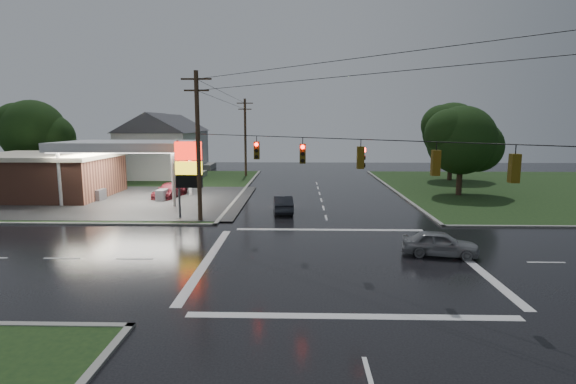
{
  "coord_description": "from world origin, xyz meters",
  "views": [
    {
      "loc": [
        -2.04,
        -23.23,
        7.32
      ],
      "look_at": [
        -2.79,
        4.61,
        3.0
      ],
      "focal_mm": 28.0,
      "sensor_mm": 36.0,
      "label": 1
    }
  ],
  "objects_px": {
    "pylon_sign": "(189,167)",
    "utility_pole_n": "(245,136)",
    "house_near": "(158,145)",
    "gas_station": "(58,172)",
    "tree_ne_far": "(453,132)",
    "house_far": "(175,141)",
    "tree_nw_behind": "(34,132)",
    "tree_ne_near": "(463,140)",
    "car_north": "(283,204)",
    "car_crossing": "(440,243)",
    "utility_pole_nw": "(198,145)",
    "car_pump": "(170,190)"
  },
  "relations": [
    {
      "from": "car_crossing",
      "to": "house_far",
      "type": "bearing_deg",
      "value": 42.26
    },
    {
      "from": "tree_ne_far",
      "to": "car_crossing",
      "type": "bearing_deg",
      "value": -109.15
    },
    {
      "from": "pylon_sign",
      "to": "house_far",
      "type": "distance_m",
      "value": 39.21
    },
    {
      "from": "utility_pole_nw",
      "to": "house_near",
      "type": "bearing_deg",
      "value": 113.37
    },
    {
      "from": "pylon_sign",
      "to": "house_near",
      "type": "xyz_separation_m",
      "value": [
        -10.45,
        25.5,
        0.39
      ]
    },
    {
      "from": "house_far",
      "to": "car_pump",
      "type": "distance_m",
      "value": 29.03
    },
    {
      "from": "tree_nw_behind",
      "to": "tree_ne_far",
      "type": "height_order",
      "value": "tree_nw_behind"
    },
    {
      "from": "pylon_sign",
      "to": "tree_ne_far",
      "type": "bearing_deg",
      "value": 40.35
    },
    {
      "from": "utility_pole_nw",
      "to": "tree_ne_near",
      "type": "relative_size",
      "value": 1.22
    },
    {
      "from": "gas_station",
      "to": "pylon_sign",
      "type": "distance_m",
      "value": 17.81
    },
    {
      "from": "gas_station",
      "to": "utility_pole_nw",
      "type": "relative_size",
      "value": 2.38
    },
    {
      "from": "house_near",
      "to": "house_far",
      "type": "relative_size",
      "value": 1.0
    },
    {
      "from": "pylon_sign",
      "to": "tree_ne_near",
      "type": "distance_m",
      "value": 27.23
    },
    {
      "from": "pylon_sign",
      "to": "car_crossing",
      "type": "bearing_deg",
      "value": -30.12
    },
    {
      "from": "house_far",
      "to": "tree_ne_near",
      "type": "relative_size",
      "value": 1.23
    },
    {
      "from": "pylon_sign",
      "to": "utility_pole_n",
      "type": "relative_size",
      "value": 0.57
    },
    {
      "from": "house_near",
      "to": "car_pump",
      "type": "distance_m",
      "value": 17.43
    },
    {
      "from": "tree_ne_far",
      "to": "house_near",
      "type": "bearing_deg",
      "value": 176.99
    },
    {
      "from": "gas_station",
      "to": "utility_pole_nw",
      "type": "xyz_separation_m",
      "value": [
        16.18,
        -10.2,
        3.17
      ]
    },
    {
      "from": "utility_pole_n",
      "to": "tree_ne_far",
      "type": "relative_size",
      "value": 1.07
    },
    {
      "from": "gas_station",
      "to": "car_crossing",
      "type": "relative_size",
      "value": 6.39
    },
    {
      "from": "car_crossing",
      "to": "gas_station",
      "type": "bearing_deg",
      "value": 71.06
    },
    {
      "from": "tree_ne_near",
      "to": "gas_station",
      "type": "bearing_deg",
      "value": -176.7
    },
    {
      "from": "car_north",
      "to": "tree_nw_behind",
      "type": "bearing_deg",
      "value": -34.41
    },
    {
      "from": "house_near",
      "to": "car_crossing",
      "type": "height_order",
      "value": "house_near"
    },
    {
      "from": "pylon_sign",
      "to": "utility_pole_n",
      "type": "height_order",
      "value": "utility_pole_n"
    },
    {
      "from": "house_near",
      "to": "car_crossing",
      "type": "xyz_separation_m",
      "value": [
        26.67,
        -34.91,
        -3.71
      ]
    },
    {
      "from": "pylon_sign",
      "to": "car_pump",
      "type": "distance_m",
      "value": 11.04
    },
    {
      "from": "tree_nw_behind",
      "to": "tree_ne_near",
      "type": "distance_m",
      "value": 48.65
    },
    {
      "from": "pylon_sign",
      "to": "car_north",
      "type": "height_order",
      "value": "pylon_sign"
    },
    {
      "from": "car_north",
      "to": "house_far",
      "type": "bearing_deg",
      "value": -67.34
    },
    {
      "from": "house_far",
      "to": "tree_ne_near",
      "type": "distance_m",
      "value": 44.5
    },
    {
      "from": "pylon_sign",
      "to": "house_far",
      "type": "relative_size",
      "value": 0.54
    },
    {
      "from": "gas_station",
      "to": "tree_nw_behind",
      "type": "relative_size",
      "value": 2.62
    },
    {
      "from": "tree_ne_near",
      "to": "tree_nw_behind",
      "type": "bearing_deg",
      "value": 170.53
    },
    {
      "from": "utility_pole_n",
      "to": "tree_nw_behind",
      "type": "bearing_deg",
      "value": -161.79
    },
    {
      "from": "pylon_sign",
      "to": "house_near",
      "type": "bearing_deg",
      "value": 112.28
    },
    {
      "from": "house_far",
      "to": "tree_nw_behind",
      "type": "relative_size",
      "value": 1.1
    },
    {
      "from": "utility_pole_nw",
      "to": "tree_ne_near",
      "type": "bearing_deg",
      "value": 27.86
    },
    {
      "from": "pylon_sign",
      "to": "tree_nw_behind",
      "type": "xyz_separation_m",
      "value": [
        -23.34,
        19.49,
        2.17
      ]
    },
    {
      "from": "tree_ne_near",
      "to": "tree_ne_far",
      "type": "bearing_deg",
      "value": 75.93
    },
    {
      "from": "gas_station",
      "to": "utility_pole_n",
      "type": "height_order",
      "value": "utility_pole_n"
    },
    {
      "from": "gas_station",
      "to": "tree_ne_near",
      "type": "relative_size",
      "value": 2.92
    },
    {
      "from": "utility_pole_n",
      "to": "car_north",
      "type": "bearing_deg",
      "value": -76.36
    },
    {
      "from": "gas_station",
      "to": "tree_ne_far",
      "type": "bearing_deg",
      "value": 18.46
    },
    {
      "from": "utility_pole_nw",
      "to": "utility_pole_n",
      "type": "height_order",
      "value": "utility_pole_nw"
    },
    {
      "from": "car_crossing",
      "to": "utility_pole_n",
      "type": "bearing_deg",
      "value": 34.13
    },
    {
      "from": "utility_pole_nw",
      "to": "car_pump",
      "type": "bearing_deg",
      "value": 116.79
    },
    {
      "from": "gas_station",
      "to": "car_crossing",
      "type": "bearing_deg",
      "value": -30.66
    },
    {
      "from": "house_near",
      "to": "tree_ne_near",
      "type": "relative_size",
      "value": 1.23
    }
  ]
}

